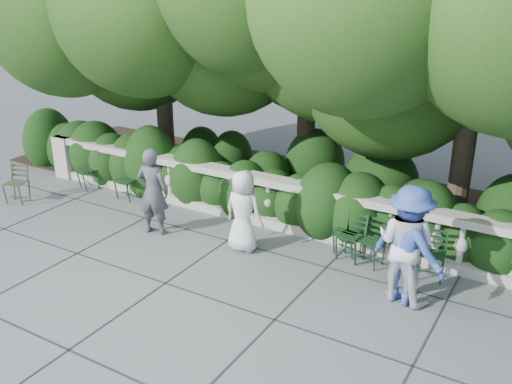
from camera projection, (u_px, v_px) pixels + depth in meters
The scene contains 15 objects.
ground at pixel (226, 265), 9.68m from camera, with size 90.00×90.00×0.00m, color #4F5157.
balustrade at pixel (277, 204), 10.94m from camera, with size 12.00×0.44×1.00m.
shrub_hedge at pixel (304, 206), 12.08m from camera, with size 15.00×2.60×1.70m, color black, non-canonical shape.
tree_canopy at pixel (349, 12), 10.46m from camera, with size 15.04×6.52×6.78m.
chair_a at pixel (124, 201), 12.38m from camera, with size 0.44×0.48×0.84m, color black, non-canonical shape.
chair_b at pixel (84, 189), 13.02m from camera, with size 0.44×0.48×0.84m, color black, non-canonical shape.
chair_c at pixel (343, 256), 9.99m from camera, with size 0.44×0.48×0.84m, color black, non-canonical shape.
chair_d at pixel (364, 268), 9.60m from camera, with size 0.44×0.48×0.84m, color black, non-canonical shape.
chair_e at pixel (428, 283), 9.14m from camera, with size 0.44×0.48×0.84m, color black, non-canonical shape.
chair_f at pixel (345, 262), 9.77m from camera, with size 0.44×0.48×0.84m, color black, non-canonical shape.
chair_weathered at pixel (15, 205), 12.16m from camera, with size 0.44×0.48×0.84m, color black, non-canonical shape.
person_businessman at pixel (243, 211), 9.97m from camera, with size 0.73×0.47×1.48m, color silver.
person_woman_grey at pixel (153, 191), 10.59m from camera, with size 0.61×0.40×1.68m, color #45454A.
person_casual_man at pixel (406, 243), 8.40m from camera, with size 0.89×0.70×1.84m, color silver.
person_older_blue at pixel (409, 246), 8.31m from camera, with size 1.20×0.69×1.85m, color #324A98.
Camera 1 is at (4.82, -7.09, 4.69)m, focal length 40.00 mm.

